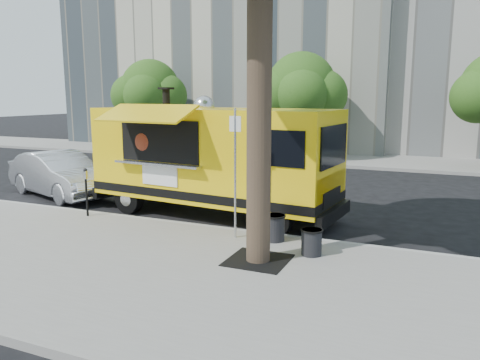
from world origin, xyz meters
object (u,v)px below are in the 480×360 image
object	(u,v)px
far_tree_a	(150,89)
trash_bin_left	(312,241)
sedan	(60,174)
far_tree_b	(301,87)
parking_meter	(86,186)
sign_post	(235,166)
food_truck	(212,157)
trash_bin_right	(274,227)

from	to	relation	value
far_tree_a	trash_bin_left	xyz separation A→B (m)	(13.50, -14.34, -3.33)
far_tree_a	sedan	bearing A→B (deg)	-71.11
far_tree_a	far_tree_b	xyz separation A→B (m)	(9.00, 0.40, 0.06)
parking_meter	far_tree_b	bearing A→B (deg)	81.90
far_tree_b	sign_post	world-z (taller)	far_tree_b
food_truck	sign_post	bearing A→B (deg)	-45.78
far_tree_a	sedan	size ratio (longest dim) A/B	1.16
parking_meter	sedan	bearing A→B (deg)	144.29
sedan	sign_post	bearing A→B (deg)	-89.14
trash_bin_left	trash_bin_right	size ratio (longest dim) A/B	0.91
sign_post	parking_meter	bearing A→B (deg)	177.48
far_tree_b	food_truck	distance (m)	12.34
parking_meter	trash_bin_right	bearing A→B (deg)	-0.76
food_truck	sedan	xyz separation A→B (m)	(-5.96, 0.30, -0.95)
far_tree_a	far_tree_b	distance (m)	9.01
food_truck	trash_bin_right	bearing A→B (deg)	-31.59
parking_meter	food_truck	size ratio (longest dim) A/B	0.18
far_tree_b	trash_bin_left	xyz separation A→B (m)	(4.50, -14.74, -3.39)
trash_bin_right	food_truck	bearing A→B (deg)	142.42
far_tree_b	food_truck	bearing A→B (deg)	-85.86
far_tree_b	far_tree_a	bearing A→B (deg)	-177.46
far_tree_b	food_truck	world-z (taller)	far_tree_b
far_tree_a	far_tree_b	bearing A→B (deg)	2.54
far_tree_a	food_truck	world-z (taller)	far_tree_a
food_truck	trash_bin_left	world-z (taller)	food_truck
far_tree_b	sign_post	bearing A→B (deg)	-79.85
far_tree_a	food_truck	bearing A→B (deg)	-49.90
trash_bin_right	sign_post	bearing A→B (deg)	-172.08
far_tree_b	trash_bin_right	size ratio (longest dim) A/B	9.08
far_tree_a	sign_post	bearing A→B (deg)	-50.17
food_truck	trash_bin_right	size ratio (longest dim) A/B	12.45
trash_bin_left	trash_bin_right	world-z (taller)	trash_bin_right
parking_meter	trash_bin_left	world-z (taller)	parking_meter
sign_post	sedan	world-z (taller)	sign_post
sign_post	trash_bin_left	xyz separation A→B (m)	(1.95, -0.49, -1.40)
far_tree_a	sign_post	size ratio (longest dim) A/B	1.79
trash_bin_left	far_tree_a	bearing A→B (deg)	133.26
sign_post	parking_meter	size ratio (longest dim) A/B	2.25
far_tree_b	parking_meter	world-z (taller)	far_tree_b
sign_post	sedan	xyz separation A→B (m)	(-7.64, 2.42, -1.09)
far_tree_a	sedan	xyz separation A→B (m)	(3.91, -11.43, -3.01)
sign_post	trash_bin_left	size ratio (longest dim) A/B	5.44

